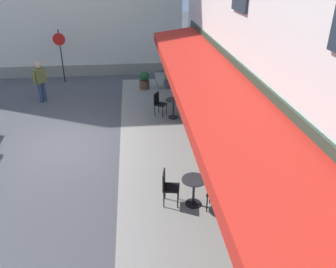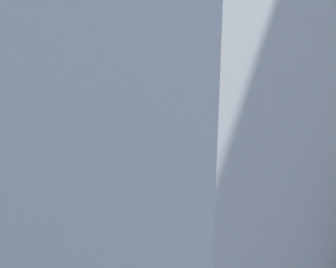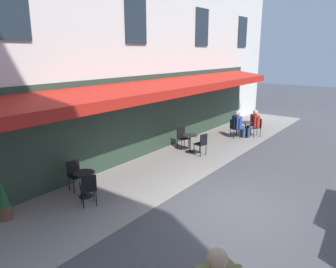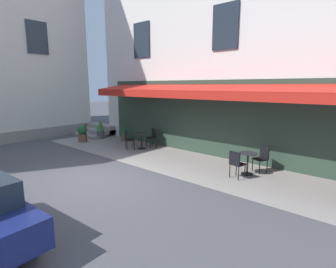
{
  "view_description": "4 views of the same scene",
  "coord_description": "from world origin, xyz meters",
  "px_view_note": "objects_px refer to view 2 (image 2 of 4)",
  "views": [
    {
      "loc": [
        -10.08,
        -2.34,
        5.36
      ],
      "look_at": [
        -2.22,
        -3.18,
        1.39
      ],
      "focal_mm": 36.15,
      "sensor_mm": 36.0,
      "label": 1
    },
    {
      "loc": [
        6.52,
        -15.2,
        5.38
      ],
      "look_at": [
        -0.81,
        -3.14,
        1.25
      ],
      "focal_mm": 40.78,
      "sensor_mm": 36.0,
      "label": 2
    },
    {
      "loc": [
        7.37,
        3.12,
        4.06
      ],
      "look_at": [
        -0.43,
        -2.62,
        1.57
      ],
      "focal_mm": 34.1,
      "sensor_mm": 36.0,
      "label": 3
    },
    {
      "loc": [
        -6.92,
        4.44,
        2.97
      ],
      "look_at": [
        -0.43,
        -3.03,
        1.12
      ],
      "focal_mm": 27.77,
      "sensor_mm": 36.0,
      "label": 4
    }
  ],
  "objects_px": {
    "cafe_table_streetside": "(226,172)",
    "potted_plant_entrance_right": "(282,191)",
    "cafe_chair_black_near_door": "(215,175)",
    "cafe_chair_black_corner_right": "(59,124)",
    "cafe_chair_black_corner_left": "(61,130)",
    "cafe_table_mid_terrace": "(107,145)",
    "seated_patron_in_red": "(59,122)",
    "cafe_table_near_entrance": "(59,128)",
    "cafe_chair_black_back_row": "(93,147)",
    "cafe_chair_black_under_awning": "(241,167)",
    "seated_companion_in_blue": "(60,126)",
    "walking_pedestrian_in_olive": "(329,130)",
    "cafe_chair_black_facing_street": "(119,141)",
    "parked_car_navy": "(233,113)"
  },
  "relations": [
    {
      "from": "potted_plant_entrance_right",
      "to": "cafe_chair_black_back_row",
      "type": "bearing_deg",
      "value": 178.71
    },
    {
      "from": "cafe_chair_black_corner_left",
      "to": "cafe_table_mid_terrace",
      "type": "bearing_deg",
      "value": -8.81
    },
    {
      "from": "cafe_table_streetside",
      "to": "cafe_chair_black_under_awning",
      "type": "xyz_separation_m",
      "value": [
        0.32,
        0.55,
        0.06
      ]
    },
    {
      "from": "cafe_table_near_entrance",
      "to": "cafe_chair_black_back_row",
      "type": "height_order",
      "value": "cafe_chair_black_back_row"
    },
    {
      "from": "cafe_chair_black_facing_street",
      "to": "seated_patron_in_red",
      "type": "xyz_separation_m",
      "value": [
        -4.11,
        0.51,
        0.17
      ]
    },
    {
      "from": "cafe_chair_black_corner_right",
      "to": "seated_patron_in_red",
      "type": "relative_size",
      "value": 0.68
    },
    {
      "from": "potted_plant_entrance_right",
      "to": "cafe_table_streetside",
      "type": "bearing_deg",
      "value": 163.78
    },
    {
      "from": "cafe_chair_black_near_door",
      "to": "seated_companion_in_blue",
      "type": "relative_size",
      "value": 0.67
    },
    {
      "from": "cafe_chair_black_corner_right",
      "to": "cafe_table_streetside",
      "type": "bearing_deg",
      "value": -8.54
    },
    {
      "from": "cafe_chair_black_under_awning",
      "to": "parked_car_navy",
      "type": "height_order",
      "value": "parked_car_navy"
    },
    {
      "from": "cafe_table_streetside",
      "to": "potted_plant_entrance_right",
      "type": "distance_m",
      "value": 2.13
    },
    {
      "from": "cafe_chair_black_facing_street",
      "to": "cafe_chair_black_under_awning",
      "type": "distance_m",
      "value": 5.57
    },
    {
      "from": "cafe_chair_black_facing_street",
      "to": "walking_pedestrian_in_olive",
      "type": "height_order",
      "value": "walking_pedestrian_in_olive"
    },
    {
      "from": "cafe_chair_black_corner_left",
      "to": "walking_pedestrian_in_olive",
      "type": "bearing_deg",
      "value": 23.76
    },
    {
      "from": "cafe_table_streetside",
      "to": "walking_pedestrian_in_olive",
      "type": "distance_m",
      "value": 5.94
    },
    {
      "from": "cafe_table_streetside",
      "to": "potted_plant_entrance_right",
      "type": "relative_size",
      "value": 0.7
    },
    {
      "from": "cafe_table_streetside",
      "to": "cafe_chair_black_near_door",
      "type": "bearing_deg",
      "value": -102.73
    },
    {
      "from": "seated_patron_in_red",
      "to": "cafe_chair_black_near_door",
      "type": "bearing_deg",
      "value": -11.65
    },
    {
      "from": "cafe_chair_black_near_door",
      "to": "cafe_chair_black_corner_right",
      "type": "bearing_deg",
      "value": 167.69
    },
    {
      "from": "cafe_chair_black_corner_left",
      "to": "cafe_chair_black_near_door",
      "type": "distance_m",
      "value": 8.49
    },
    {
      "from": "cafe_chair_black_corner_right",
      "to": "cafe_chair_black_facing_street",
      "type": "bearing_deg",
      "value": -8.71
    },
    {
      "from": "cafe_chair_black_near_door",
      "to": "seated_companion_in_blue",
      "type": "xyz_separation_m",
      "value": [
        -8.57,
        1.39,
        0.17
      ]
    },
    {
      "from": "cafe_table_near_entrance",
      "to": "potted_plant_entrance_right",
      "type": "xyz_separation_m",
      "value": [
        11.1,
        -1.6,
        0.03
      ]
    },
    {
      "from": "cafe_chair_black_corner_left",
      "to": "seated_patron_in_red",
      "type": "xyz_separation_m",
      "value": [
        -0.83,
        0.64,
        0.17
      ]
    },
    {
      "from": "cafe_chair_black_corner_left",
      "to": "cafe_chair_black_back_row",
      "type": "relative_size",
      "value": 1.0
    },
    {
      "from": "walking_pedestrian_in_olive",
      "to": "potted_plant_entrance_right",
      "type": "bearing_deg",
      "value": -92.78
    },
    {
      "from": "cafe_chair_black_under_awning",
      "to": "seated_patron_in_red",
      "type": "height_order",
      "value": "seated_patron_in_red"
    },
    {
      "from": "seated_patron_in_red",
      "to": "parked_car_navy",
      "type": "height_order",
      "value": "seated_patron_in_red"
    },
    {
      "from": "cafe_chair_black_under_awning",
      "to": "cafe_chair_black_facing_street",
      "type": "bearing_deg",
      "value": 177.64
    },
    {
      "from": "cafe_table_streetside",
      "to": "cafe_chair_black_near_door",
      "type": "xyz_separation_m",
      "value": [
        -0.14,
        -0.62,
        0.06
      ]
    },
    {
      "from": "cafe_chair_black_facing_street",
      "to": "cafe_table_streetside",
      "type": "relative_size",
      "value": 1.21
    },
    {
      "from": "cafe_table_near_entrance",
      "to": "cafe_table_streetside",
      "type": "height_order",
      "value": "same"
    },
    {
      "from": "cafe_chair_black_corner_right",
      "to": "cafe_chair_black_facing_street",
      "type": "distance_m",
      "value": 4.32
    },
    {
      "from": "cafe_chair_black_back_row",
      "to": "seated_companion_in_blue",
      "type": "distance_m",
      "value": 3.32
    },
    {
      "from": "cafe_table_mid_terrace",
      "to": "seated_patron_in_red",
      "type": "distance_m",
      "value": 4.16
    },
    {
      "from": "cafe_table_near_entrance",
      "to": "cafe_chair_black_under_awning",
      "type": "relative_size",
      "value": 0.82
    },
    {
      "from": "cafe_table_streetside",
      "to": "cafe_table_near_entrance",
      "type": "bearing_deg",
      "value": 173.65
    },
    {
      "from": "cafe_chair_black_back_row",
      "to": "cafe_chair_black_under_awning",
      "type": "bearing_deg",
      "value": 9.26
    },
    {
      "from": "cafe_chair_black_corner_right",
      "to": "cafe_table_mid_terrace",
      "type": "bearing_deg",
      "value": -17.05
    },
    {
      "from": "cafe_chair_black_corner_right",
      "to": "cafe_chair_black_near_door",
      "type": "height_order",
      "value": "same"
    },
    {
      "from": "seated_patron_in_red",
      "to": "potted_plant_entrance_right",
      "type": "relative_size",
      "value": 1.26
    },
    {
      "from": "seated_companion_in_blue",
      "to": "walking_pedestrian_in_olive",
      "type": "bearing_deg",
      "value": 22.87
    },
    {
      "from": "cafe_table_mid_terrace",
      "to": "cafe_chair_black_facing_street",
      "type": "bearing_deg",
      "value": 79.93
    },
    {
      "from": "cafe_chair_black_corner_left",
      "to": "cafe_chair_black_near_door",
      "type": "xyz_separation_m",
      "value": [
        8.4,
        -1.26,
        0.0
      ]
    },
    {
      "from": "cafe_chair_black_near_door",
      "to": "cafe_table_near_entrance",
      "type": "bearing_deg",
      "value": 169.67
    },
    {
      "from": "cafe_table_near_entrance",
      "to": "cafe_chair_black_corner_right",
      "type": "bearing_deg",
      "value": 138.04
    },
    {
      "from": "cafe_table_mid_terrace",
      "to": "cafe_chair_black_facing_street",
      "type": "height_order",
      "value": "cafe_chair_black_facing_street"
    },
    {
      "from": "cafe_table_mid_terrace",
      "to": "cafe_chair_black_under_awning",
      "type": "bearing_deg",
      "value": 3.95
    },
    {
      "from": "potted_plant_entrance_right",
      "to": "parked_car_navy",
      "type": "distance_m",
      "value": 9.51
    },
    {
      "from": "seated_patron_in_red",
      "to": "walking_pedestrian_in_olive",
      "type": "bearing_deg",
      "value": 19.52
    }
  ]
}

